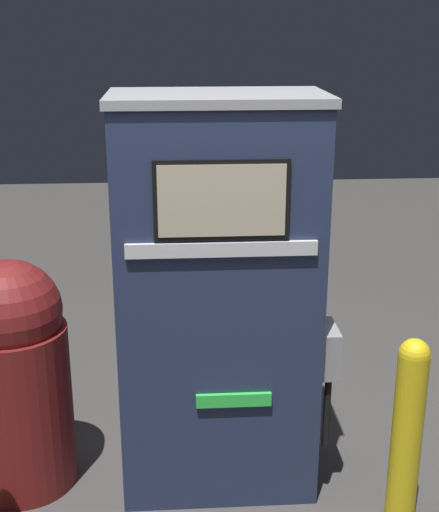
# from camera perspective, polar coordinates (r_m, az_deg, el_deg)

# --- Properties ---
(ground_plane) EXTENTS (14.00, 14.00, 0.00)m
(ground_plane) POSITION_cam_1_polar(r_m,az_deg,el_deg) (3.56, 0.15, -19.49)
(ground_plane) COLOR #423F3D
(gas_pump) EXTENTS (1.01, 0.55, 1.89)m
(gas_pump) POSITION_cam_1_polar(r_m,az_deg,el_deg) (3.30, -0.10, -3.58)
(gas_pump) COLOR #232D4C
(gas_pump) RESTS_ON ground_plane
(safety_bollard) EXTENTS (0.13, 0.13, 0.92)m
(safety_bollard) POSITION_cam_1_polar(r_m,az_deg,el_deg) (3.30, 14.78, -13.35)
(safety_bollard) COLOR yellow
(safety_bollard) RESTS_ON ground_plane
(trash_bin) EXTENTS (0.51, 0.51, 1.15)m
(trash_bin) POSITION_cam_1_polar(r_m,az_deg,el_deg) (3.56, -15.99, -9.09)
(trash_bin) COLOR maroon
(trash_bin) RESTS_ON ground_plane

